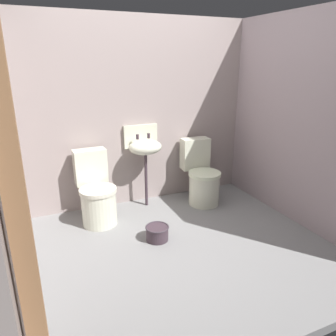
{
  "coord_description": "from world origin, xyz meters",
  "views": [
    {
      "loc": [
        -1.21,
        -2.51,
        1.73
      ],
      "look_at": [
        0.0,
        0.29,
        0.7
      ],
      "focal_mm": 34.27,
      "sensor_mm": 36.0,
      "label": 1
    }
  ],
  "objects_px": {
    "wooden_door_post": "(16,203)",
    "toilet_right": "(201,177)",
    "toilet_left": "(96,194)",
    "sink": "(144,146)",
    "bucket": "(157,233)"
  },
  "relations": [
    {
      "from": "toilet_right",
      "to": "bucket",
      "type": "distance_m",
      "value": 1.11
    },
    {
      "from": "wooden_door_post",
      "to": "toilet_right",
      "type": "relative_size",
      "value": 2.85
    },
    {
      "from": "toilet_right",
      "to": "bucket",
      "type": "height_order",
      "value": "toilet_right"
    },
    {
      "from": "sink",
      "to": "bucket",
      "type": "distance_m",
      "value": 1.1
    },
    {
      "from": "toilet_left",
      "to": "sink",
      "type": "relative_size",
      "value": 0.79
    },
    {
      "from": "toilet_left",
      "to": "bucket",
      "type": "bearing_deg",
      "value": 122.9
    },
    {
      "from": "toilet_left",
      "to": "sink",
      "type": "bearing_deg",
      "value": -165.83
    },
    {
      "from": "toilet_left",
      "to": "bucket",
      "type": "height_order",
      "value": "toilet_left"
    },
    {
      "from": "toilet_left",
      "to": "toilet_right",
      "type": "bearing_deg",
      "value": 177.75
    },
    {
      "from": "wooden_door_post",
      "to": "toilet_right",
      "type": "height_order",
      "value": "wooden_door_post"
    },
    {
      "from": "wooden_door_post",
      "to": "toilet_left",
      "type": "distance_m",
      "value": 2.09
    },
    {
      "from": "sink",
      "to": "toilet_left",
      "type": "bearing_deg",
      "value": -163.58
    },
    {
      "from": "wooden_door_post",
      "to": "toilet_right",
      "type": "bearing_deg",
      "value": 42.06
    },
    {
      "from": "toilet_right",
      "to": "toilet_left",
      "type": "bearing_deg",
      "value": 3.36
    },
    {
      "from": "sink",
      "to": "bucket",
      "type": "xyz_separation_m",
      "value": [
        -0.18,
        -0.84,
        -0.68
      ]
    }
  ]
}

